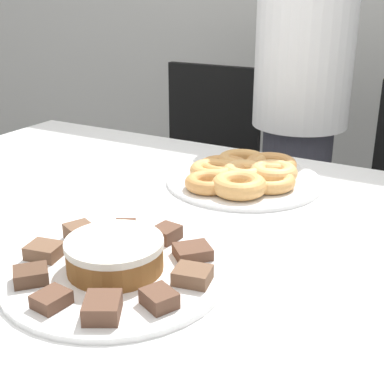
% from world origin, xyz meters
% --- Properties ---
extents(table, '(1.60, 1.09, 0.74)m').
position_xyz_m(table, '(0.00, 0.00, 0.67)').
color(table, white).
rests_on(table, ground_plane).
extents(person_standing, '(0.30, 0.30, 1.55)m').
position_xyz_m(person_standing, '(-0.00, 0.83, 0.83)').
color(person_standing, '#383842').
rests_on(person_standing, ground_plane).
extents(office_chair_left, '(0.45, 0.45, 0.89)m').
position_xyz_m(office_chair_left, '(-0.43, 0.92, 0.42)').
color(office_chair_left, black).
rests_on(office_chair_left, ground_plane).
extents(plate_cake, '(0.37, 0.37, 0.01)m').
position_xyz_m(plate_cake, '(0.03, -0.20, 0.75)').
color(plate_cake, white).
rests_on(plate_cake, table).
extents(plate_donuts, '(0.37, 0.37, 0.01)m').
position_xyz_m(plate_donuts, '(0.04, 0.30, 0.75)').
color(plate_donuts, white).
rests_on(plate_donuts, table).
extents(frosted_cake, '(0.16, 0.16, 0.05)m').
position_xyz_m(frosted_cake, '(0.03, -0.20, 0.78)').
color(frosted_cake, brown).
rests_on(frosted_cake, plate_cake).
extents(lamington_0, '(0.07, 0.07, 0.02)m').
position_xyz_m(lamington_0, '(-0.06, -0.30, 0.76)').
color(lamington_0, '#513828').
rests_on(lamington_0, plate_cake).
extents(lamington_1, '(0.05, 0.05, 0.02)m').
position_xyz_m(lamington_1, '(0.02, -0.34, 0.76)').
color(lamington_1, brown).
rests_on(lamington_1, plate_cake).
extents(lamington_2, '(0.07, 0.08, 0.03)m').
position_xyz_m(lamington_2, '(0.10, -0.32, 0.77)').
color(lamington_2, brown).
rests_on(lamington_2, plate_cake).
extents(lamington_3, '(0.06, 0.06, 0.02)m').
position_xyz_m(lamington_3, '(0.15, -0.26, 0.76)').
color(lamington_3, brown).
rests_on(lamington_3, plate_cake).
extents(lamington_4, '(0.06, 0.06, 0.02)m').
position_xyz_m(lamington_4, '(0.16, -0.18, 0.76)').
color(lamington_4, brown).
rests_on(lamington_4, plate_cake).
extents(lamington_5, '(0.08, 0.08, 0.02)m').
position_xyz_m(lamington_5, '(0.12, -0.11, 0.76)').
color(lamington_5, brown).
rests_on(lamington_5, plate_cake).
extents(lamington_6, '(0.05, 0.05, 0.03)m').
position_xyz_m(lamington_6, '(0.05, -0.07, 0.77)').
color(lamington_6, brown).
rests_on(lamington_6, plate_cake).
extents(lamington_7, '(0.05, 0.06, 0.02)m').
position_xyz_m(lamington_7, '(-0.03, -0.09, 0.76)').
color(lamington_7, brown).
rests_on(lamington_7, plate_cake).
extents(lamington_8, '(0.07, 0.06, 0.03)m').
position_xyz_m(lamington_8, '(-0.09, -0.15, 0.77)').
color(lamington_8, brown).
rests_on(lamington_8, plate_cake).
extents(lamington_9, '(0.06, 0.06, 0.02)m').
position_xyz_m(lamington_9, '(-0.10, -0.23, 0.76)').
color(lamington_9, brown).
rests_on(lamington_9, plate_cake).
extents(donut_0, '(0.11, 0.11, 0.04)m').
position_xyz_m(donut_0, '(0.04, 0.30, 0.77)').
color(donut_0, '#E5AD66').
rests_on(donut_0, plate_donuts).
extents(donut_1, '(0.12, 0.12, 0.04)m').
position_xyz_m(donut_1, '(0.07, 0.20, 0.77)').
color(donut_1, tan).
rests_on(donut_1, plate_donuts).
extents(donut_2, '(0.13, 0.13, 0.03)m').
position_xyz_m(donut_2, '(0.11, 0.27, 0.77)').
color(donut_2, tan).
rests_on(donut_2, plate_donuts).
extents(donut_3, '(0.11, 0.11, 0.04)m').
position_xyz_m(donut_3, '(0.11, 0.32, 0.77)').
color(donut_3, '#E5AD66').
rests_on(donut_3, plate_donuts).
extents(donut_4, '(0.13, 0.13, 0.03)m').
position_xyz_m(donut_4, '(0.08, 0.38, 0.77)').
color(donut_4, '#D18E4C').
rests_on(donut_4, plate_donuts).
extents(donut_5, '(0.12, 0.12, 0.03)m').
position_xyz_m(donut_5, '(0.00, 0.38, 0.77)').
color(donut_5, tan).
rests_on(donut_5, plate_donuts).
extents(donut_6, '(0.12, 0.12, 0.03)m').
position_xyz_m(donut_6, '(-0.02, 0.32, 0.77)').
color(donut_6, '#D18E4C').
rests_on(donut_6, plate_donuts).
extents(donut_7, '(0.11, 0.11, 0.03)m').
position_xyz_m(donut_7, '(-0.03, 0.27, 0.77)').
color(donut_7, tan).
rests_on(donut_7, plate_donuts).
extents(donut_8, '(0.11, 0.11, 0.03)m').
position_xyz_m(donut_8, '(-0.00, 0.19, 0.77)').
color(donut_8, '#D18E4C').
rests_on(donut_8, plate_donuts).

